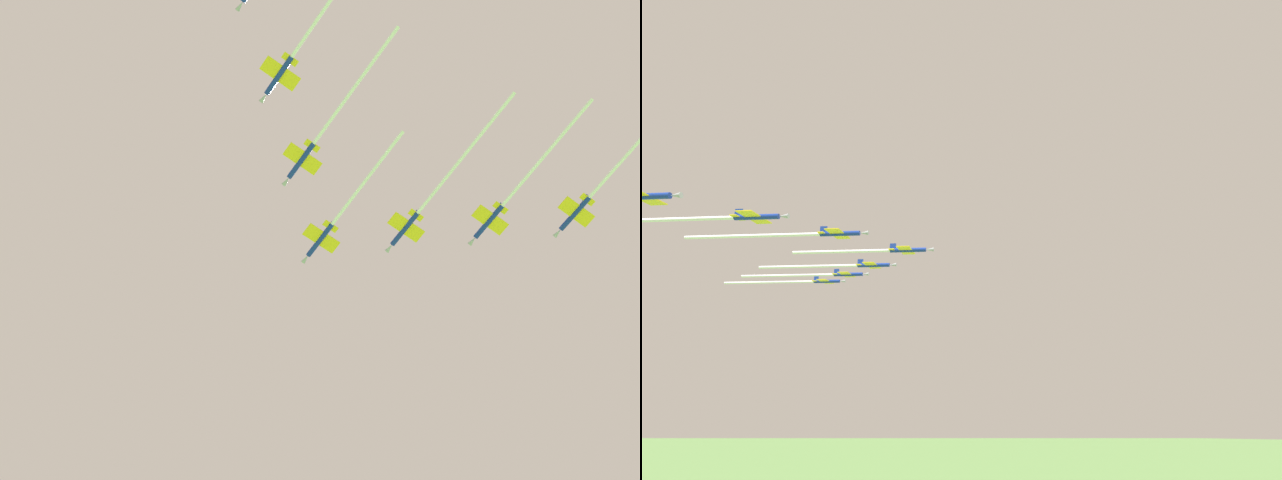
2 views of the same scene
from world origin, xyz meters
The scene contains 6 objects.
jet_lead centered at (18.96, 12.17, 181.94)m, with size 41.11×9.17×2.66m.
jet_port_inner centered at (35.32, -2.88, 181.26)m, with size 45.26×9.17×2.66m.
jet_starboard_inner centered at (35.87, 28.22, 182.62)m, with size 48.89×9.17×2.66m.
jet_port_outer centered at (49.89, -18.00, 181.60)m, with size 46.77×9.17×2.66m.
jet_starboard_outer centered at (47.16, 44.11, 182.27)m, with size 44.61×9.17×2.66m.
jet_port_trail centered at (59.15, 60.01, 181.68)m, with size 41.07×9.17×2.66m.
Camera 1 is at (73.04, -29.52, 1.64)m, focal length 44.39 mm.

